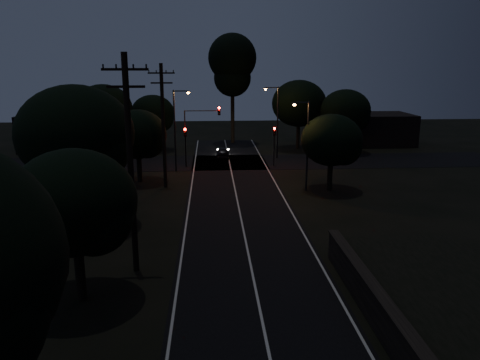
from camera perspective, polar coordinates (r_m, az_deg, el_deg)
road_surface at (r=40.38m, az=-0.65°, el=-0.98°), size 60.00×70.00×0.03m
utility_pole_mid at (r=23.65m, az=-13.23°, el=2.11°), size 2.20×0.30×11.00m
utility_pole_far at (r=40.34m, az=-9.34°, el=6.75°), size 2.20×0.30×10.50m
tree_left_b at (r=21.39m, az=-19.16°, el=-2.93°), size 5.48×5.48×6.97m
tree_left_c at (r=31.12m, az=-18.98°, el=4.97°), size 7.32×7.32×9.25m
tree_left_d at (r=42.65m, az=-12.15°, el=5.31°), size 5.15×5.15×6.54m
tree_far_nw at (r=58.43m, az=-10.41°, el=7.83°), size 5.36×5.36×6.79m
tree_far_w at (r=55.20m, az=-16.10°, el=8.18°), size 6.47×6.47×8.25m
tree_far_ne at (r=59.00m, az=7.45°, el=9.10°), size 6.74×6.74×8.53m
tree_far_e at (r=57.35m, az=12.93°, el=8.09°), size 5.94×5.94×7.54m
tree_right_a at (r=39.59m, az=11.37°, el=4.62°), size 5.08×5.08×6.46m
tall_pine at (r=62.91m, az=-0.93°, el=13.90°), size 6.31×6.31×14.34m
building_left at (r=63.01m, az=-20.30°, el=5.62°), size 10.00×8.00×4.40m
building_right at (r=65.26m, az=16.19°, el=6.02°), size 9.00×7.00×4.00m
signal_left at (r=48.49m, az=-6.68°, el=4.88°), size 0.28×0.35×4.10m
signal_right at (r=48.88m, az=4.20°, el=5.01°), size 0.28×0.35×4.10m
signal_mast at (r=48.22m, az=-4.71°, el=6.68°), size 3.70×0.35×6.25m
streetlight_a at (r=46.32m, az=-7.74°, el=6.67°), size 1.66×0.26×8.00m
streetlight_b at (r=52.68m, az=4.41°, el=7.63°), size 1.66×0.26×8.00m
streetlight_c at (r=39.12m, az=8.01°, el=4.89°), size 1.46×0.26×7.50m
car at (r=53.30m, az=-2.11°, el=3.36°), size 1.58×3.67×1.23m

